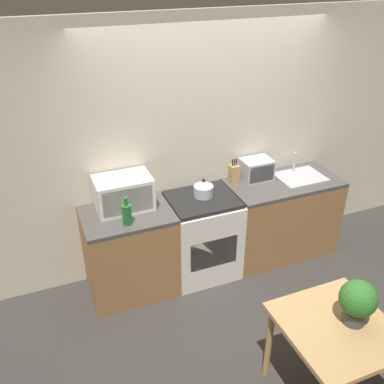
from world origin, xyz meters
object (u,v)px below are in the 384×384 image
Objects in this scene: stove_range at (202,236)px; dining_table at (336,336)px; microwave at (123,193)px; toaster_oven at (256,169)px; kettle at (203,189)px; bottle at (127,214)px.

dining_table is at bearing -80.90° from stove_range.
toaster_oven is (1.45, 0.05, -0.05)m from microwave.
kettle is 0.68m from toaster_oven.
stove_range is 1.15× the size of dining_table.
kettle is at bearing 14.29° from bottle.
kettle is 1.84m from dining_table.
microwave is 0.67× the size of dining_table.
dining_table is (0.28, -1.75, 0.19)m from stove_range.
dining_table is at bearing -102.23° from toaster_oven.
stove_range is at bearing -166.71° from toaster_oven.
dining_table is (0.25, -1.79, -0.34)m from kettle.
kettle is 0.86m from bottle.
kettle is 0.74× the size of bottle.
bottle is (-0.83, -0.21, 0.02)m from kettle.
stove_range is at bearing 12.05° from bottle.
bottle is at bearing -99.26° from microwave.
microwave is at bearing 80.74° from bottle.
dining_table is (-0.41, -1.91, -0.37)m from toaster_oven.
microwave is 1.45m from toaster_oven.
microwave reaches higher than stove_range.
kettle is at bearing 54.04° from stove_range.
bottle is (-0.80, -0.17, 0.56)m from stove_range.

